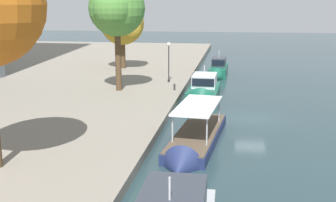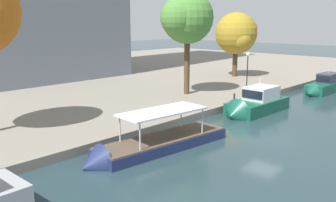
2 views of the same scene
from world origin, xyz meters
The scene contains 9 objects.
ground_plane centered at (0.00, 0.00, 0.00)m, with size 220.00×220.00×0.00m, color #23383D.
dock_promenade centered at (0.00, 34.29, 0.32)m, with size 120.00×55.00×0.65m, color gray.
tour_boat_1 centered at (-7.93, 4.03, 0.27)m, with size 11.44×3.71×3.77m.
motor_yacht_2 centered at (6.25, 4.51, 0.69)m, with size 8.19×3.09×4.37m.
motor_yacht_3 centered at (21.37, 3.64, 0.67)m, with size 8.67×2.42×4.05m.
mooring_bollard_0 centered at (7.53, 7.60, 1.02)m, with size 0.23×0.23×0.69m.
lamp_post centered at (11.99, 8.89, 3.57)m, with size 0.43×0.43×4.51m.
tree_0 centered at (21.59, 16.55, 6.78)m, with size 5.97×5.97×9.18m.
tree_2 centered at (6.49, 13.29, 8.81)m, with size 6.13×5.62×11.12m.
Camera 2 is at (-24.43, -13.09, 8.64)m, focal length 39.75 mm.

